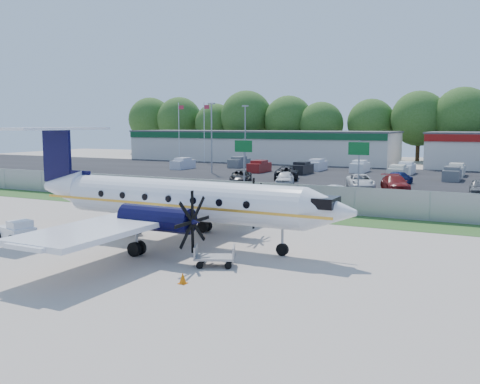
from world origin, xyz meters
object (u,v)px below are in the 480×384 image
at_px(aircraft, 175,199).
at_px(baggage_cart_far, 215,257).
at_px(pushback_tug, 18,231).
at_px(baggage_cart_near, 126,225).

xyz_separation_m(aircraft, baggage_cart_far, (4.21, -3.23, -1.95)).
distance_m(aircraft, pushback_tug, 8.98).
relative_size(baggage_cart_near, baggage_cart_far, 1.10).
height_order(aircraft, pushback_tug, aircraft).
bearing_deg(pushback_tug, aircraft, 22.91).
distance_m(aircraft, baggage_cart_near, 4.65).
xyz_separation_m(baggage_cart_near, baggage_cart_far, (8.34, -4.19, -0.05)).
xyz_separation_m(pushback_tug, baggage_cart_near, (3.96, 4.38, -0.07)).
bearing_deg(baggage_cart_far, pushback_tug, -179.12).
bearing_deg(baggage_cart_near, aircraft, -13.05).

